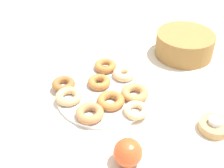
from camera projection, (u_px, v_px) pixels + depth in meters
The scene contains 15 objects.
ground_plane at pixel (104, 96), 1.05m from camera, with size 2.40×2.40×0.00m, color beige.
donut_plate at pixel (104, 94), 1.04m from camera, with size 0.33×0.33×0.01m, color silver.
donut_0 at pixel (111, 101), 0.99m from camera, with size 0.09×0.09×0.03m, color #AD6B33.
donut_1 at pixel (69, 96), 1.01m from camera, with size 0.09×0.09×0.03m, color tan.
donut_2 at pixel (135, 93), 1.02m from camera, with size 0.09×0.09×0.03m, color #C6844C.
donut_3 at pixel (105, 66), 1.15m from camera, with size 0.09×0.09×0.03m, color #AD6B33.
donut_4 at pixel (136, 110), 0.95m from camera, with size 0.08×0.08×0.02m, color #EABC84.
donut_5 at pixel (90, 113), 0.94m from camera, with size 0.09×0.09×0.03m, color #B27547.
donut_6 at pixel (99, 82), 1.07m from camera, with size 0.08×0.08×0.03m, color #AD6B33.
donut_7 at pixel (124, 74), 1.10m from camera, with size 0.08×0.08×0.03m, color #EABC84.
donut_8 at pixel (64, 84), 1.06m from camera, with size 0.08×0.08×0.03m, color #995B2D.
candle_holder at pixel (214, 126), 0.91m from camera, with size 0.09×0.09×0.03m, color tan.
tealight at pixel (216, 121), 0.90m from camera, with size 0.04×0.04×0.01m, color silver.
basket at pixel (185, 44), 1.23m from camera, with size 0.23×0.23×0.10m, color olive.
apple at pixel (128, 152), 0.80m from camera, with size 0.08×0.08×0.08m, color #CC4C23.
Camera 1 is at (0.75, -0.28, 0.68)m, focal length 48.28 mm.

